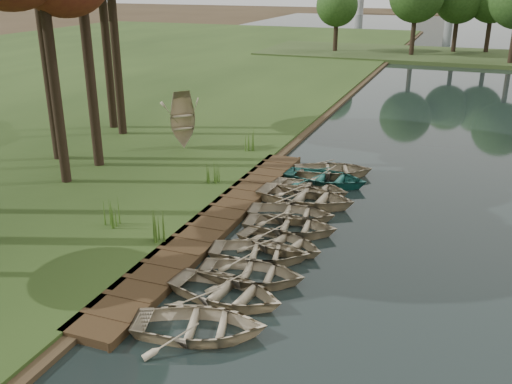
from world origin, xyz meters
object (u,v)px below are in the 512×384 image
(boardwalk, at_px, (218,220))
(rowboat_0, at_px, (200,323))
(rowboat_1, at_px, (226,289))
(stored_rowboat, at_px, (183,142))
(rowboat_2, at_px, (252,271))

(boardwalk, relative_size, rowboat_0, 4.66)
(rowboat_1, distance_m, stored_rowboat, 14.56)
(boardwalk, bearing_deg, rowboat_2, -52.45)
(boardwalk, distance_m, rowboat_0, 7.03)
(boardwalk, height_order, rowboat_0, rowboat_0)
(boardwalk, xyz_separation_m, rowboat_2, (2.73, -3.55, 0.23))
(stored_rowboat, bearing_deg, rowboat_1, -106.94)
(rowboat_1, bearing_deg, stored_rowboat, 38.76)
(rowboat_0, bearing_deg, boardwalk, 5.05)
(rowboat_1, distance_m, rowboat_2, 1.28)
(stored_rowboat, bearing_deg, rowboat_0, -110.21)
(rowboat_2, bearing_deg, rowboat_0, 168.95)
(rowboat_0, distance_m, rowboat_2, 3.03)
(rowboat_1, bearing_deg, rowboat_0, -172.53)
(rowboat_1, bearing_deg, rowboat_2, -5.99)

